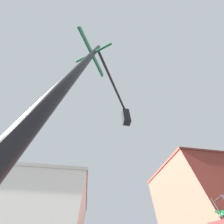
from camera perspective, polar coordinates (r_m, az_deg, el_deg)
traffic_signal_near at (r=3.02m, az=0.25°, el=6.71°), size 2.01×2.93×5.76m
building_stucco at (r=28.12m, az=-37.53°, el=-39.97°), size 16.54×23.08×8.41m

